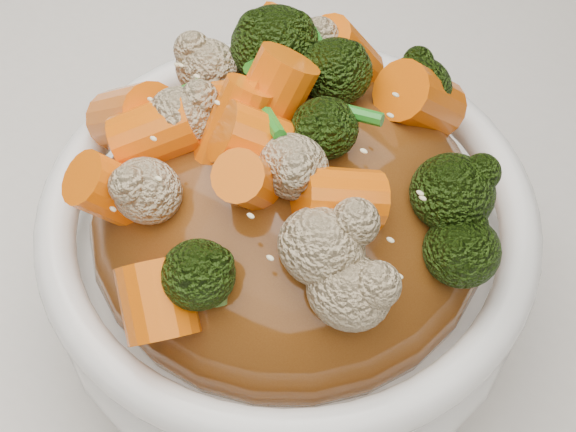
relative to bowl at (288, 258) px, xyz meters
The scene contains 8 objects.
tablecloth 0.09m from the bowl, 150.54° to the right, with size 1.20×0.80×0.04m, color silver.
bowl is the anchor object (origin of this frame).
sauce_base 0.03m from the bowl, ahead, with size 0.19×0.19×0.10m, color #643411.
carrots 0.10m from the bowl, ahead, with size 0.19×0.19×0.05m, color orange, non-canonical shape.
broccoli 0.10m from the bowl, ahead, with size 0.19×0.19×0.05m, color black, non-canonical shape.
cauliflower 0.10m from the bowl, ahead, with size 0.19×0.19×0.04m, color #CAB48A, non-canonical shape.
scallions 0.10m from the bowl, 153.43° to the left, with size 0.14×0.14×0.02m, color #207F1D, non-canonical shape.
sesame_seeds 0.10m from the bowl, ahead, with size 0.17×0.17×0.01m, color #F7E8AF, non-canonical shape.
Camera 1 is at (0.21, -0.16, 1.16)m, focal length 55.00 mm.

